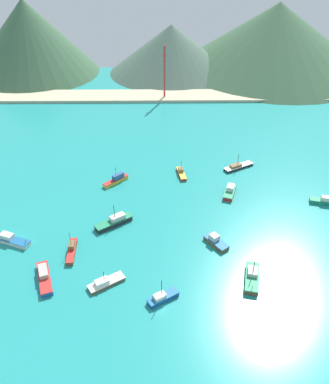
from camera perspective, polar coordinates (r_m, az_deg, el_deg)
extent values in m
cube|color=teal|center=(112.67, -0.59, -4.04)|extent=(260.00, 280.00, 0.50)
cube|color=#14478C|center=(91.38, -0.22, -15.11)|extent=(7.33, 5.67, 1.03)
cube|color=#1E669E|center=(90.91, -0.22, -14.86)|extent=(7.48, 5.78, 0.20)
cube|color=beige|center=(90.16, -0.72, -14.85)|extent=(3.17, 2.82, 0.98)
cylinder|color=#4C3823|center=(88.37, -0.43, -13.62)|extent=(0.16, 0.16, 4.23)
cube|color=#232328|center=(137.71, 10.68, 3.58)|extent=(10.73, 7.38, 0.78)
cube|color=white|center=(137.46, 10.71, 3.76)|extent=(10.94, 7.53, 0.20)
cube|color=brown|center=(136.43, 10.28, 3.80)|extent=(4.41, 3.55, 0.80)
cylinder|color=#4C3823|center=(140.10, 12.29, 4.40)|extent=(0.49, 0.34, 1.07)
cylinder|color=#4C3823|center=(135.75, 10.65, 4.71)|extent=(0.15, 0.15, 3.77)
cube|color=red|center=(131.52, 2.46, 2.61)|extent=(3.25, 8.03, 0.80)
cube|color=gold|center=(131.26, 2.47, 2.79)|extent=(3.31, 8.19, 0.20)
cube|color=brown|center=(131.74, 2.38, 3.24)|extent=(1.80, 2.31, 1.03)
cylinder|color=#4C3823|center=(130.34, 2.44, 3.91)|extent=(0.12, 0.12, 3.05)
cube|color=brown|center=(97.28, 12.57, -12.16)|extent=(5.12, 9.74, 1.25)
cube|color=#238C5B|center=(96.76, 12.62, -11.87)|extent=(5.22, 9.93, 0.20)
cube|color=beige|center=(97.16, 12.69, -11.14)|extent=(2.98, 3.52, 0.97)
cylinder|color=#4C3823|center=(93.34, 12.60, -13.38)|extent=(0.28, 0.72, 1.68)
cylinder|color=#4C3823|center=(95.09, 12.86, -10.42)|extent=(0.18, 0.18, 3.68)
cube|color=#232328|center=(111.12, -7.38, -4.45)|extent=(10.34, 8.35, 1.25)
cube|color=#238C5B|center=(110.67, -7.41, -4.16)|extent=(10.54, 8.52, 0.20)
cube|color=beige|center=(110.70, -6.83, -3.64)|extent=(4.75, 4.17, 1.20)
cylinder|color=#4C3823|center=(108.82, -7.32, -2.74)|extent=(0.18, 0.18, 3.94)
cube|color=brown|center=(95.46, -8.40, -12.92)|extent=(8.74, 6.83, 0.73)
cube|color=white|center=(95.12, -8.43, -12.73)|extent=(8.91, 6.97, 0.20)
cube|color=silver|center=(94.43, -9.06, -12.73)|extent=(3.72, 3.35, 0.99)
cylinder|color=#4C3823|center=(93.33, -8.80, -11.87)|extent=(0.14, 0.14, 2.46)
cube|color=gold|center=(128.52, -7.09, 1.55)|extent=(7.87, 7.67, 1.00)
cube|color=red|center=(128.19, -7.10, 1.78)|extent=(8.03, 7.82, 0.20)
cube|color=#28568C|center=(128.29, -6.73, 2.30)|extent=(3.86, 3.79, 1.56)
cylinder|color=#4C3823|center=(126.69, -7.09, 3.02)|extent=(0.13, 0.13, 2.95)
cube|color=silver|center=(112.19, -21.24, -6.63)|extent=(10.59, 6.21, 1.01)
cube|color=#1E669E|center=(111.82, -21.30, -6.39)|extent=(10.80, 6.34, 0.20)
cube|color=silver|center=(112.12, -21.89, -5.93)|extent=(3.97, 3.11, 1.30)
cylinder|color=#4C3823|center=(108.79, -19.47, -6.80)|extent=(0.60, 0.33, 1.36)
cube|color=brown|center=(104.41, -13.28, -8.43)|extent=(2.32, 9.12, 0.97)
cube|color=red|center=(104.02, -13.32, -8.19)|extent=(2.36, 9.30, 0.20)
cube|color=brown|center=(104.39, -13.29, -7.49)|extent=(1.51, 2.66, 1.18)
cylinder|color=#4C3823|center=(102.33, -13.52, -6.62)|extent=(0.11, 0.11, 3.95)
cube|color=red|center=(123.62, 9.42, -0.13)|extent=(5.21, 8.34, 1.17)
cube|color=#238C5B|center=(123.24, 9.45, 0.13)|extent=(5.32, 8.51, 0.20)
cube|color=silver|center=(123.62, 9.56, 0.67)|extent=(2.99, 3.57, 1.34)
cube|color=#198466|center=(127.51, 21.93, -1.32)|extent=(7.66, 3.98, 1.03)
cube|color=#238C5B|center=(127.17, 21.99, -1.09)|extent=(7.82, 4.06, 0.20)
cube|color=silver|center=(126.96, 22.46, -0.88)|extent=(3.45, 2.42, 1.24)
cube|color=brown|center=(105.00, 7.50, -7.32)|extent=(6.41, 7.30, 1.01)
cube|color=#1E669E|center=(104.60, 7.53, -7.07)|extent=(6.54, 7.45, 0.20)
cube|color=beige|center=(104.53, 7.22, -6.49)|extent=(3.02, 3.07, 1.39)
cube|color=#1E5BA8|center=(99.29, -16.98, -11.93)|extent=(6.05, 10.79, 1.09)
cube|color=red|center=(98.84, -17.04, -11.67)|extent=(6.17, 11.01, 0.20)
cube|color=#B2ADA3|center=(99.33, -17.19, -10.89)|extent=(3.34, 4.77, 1.10)
cube|color=#C6B793|center=(194.34, -0.66, 13.76)|extent=(247.00, 14.51, 1.20)
cone|color=#3D6042|center=(234.76, -19.09, 20.42)|extent=(71.30, 71.30, 37.94)
cone|color=#4C6656|center=(226.68, 0.95, 20.02)|extent=(67.86, 67.86, 25.13)
cone|color=#3D6042|center=(238.85, 15.79, 20.83)|extent=(107.70, 107.70, 35.03)
cylinder|color=#B7332D|center=(188.24, 0.00, 16.83)|extent=(0.90, 0.90, 24.62)
cylinder|color=#B7332D|center=(185.96, 0.00, 19.14)|extent=(2.46, 0.45, 0.45)
cylinder|color=#B7332D|center=(187.35, 0.00, 17.69)|extent=(0.45, 1.97, 0.45)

